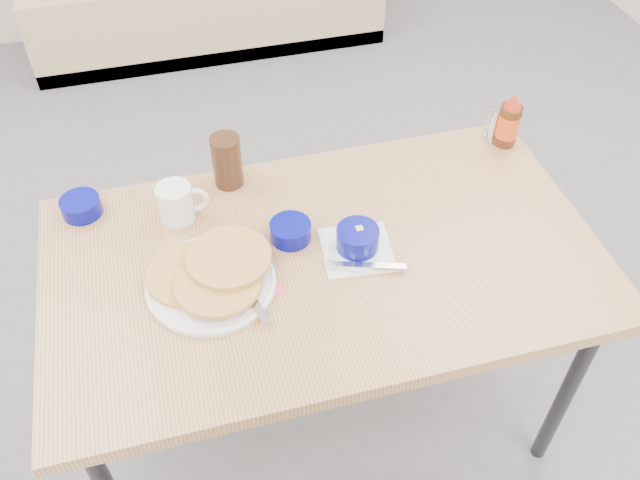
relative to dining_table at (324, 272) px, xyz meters
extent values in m
plane|color=slate|center=(0.00, -0.25, -0.70)|extent=(6.00, 6.00, 0.00)
cube|color=tan|center=(0.00, 2.47, -0.47)|extent=(1.90, 0.55, 0.45)
cube|color=#2D2D33|center=(0.00, 2.47, -0.66)|extent=(1.90, 0.55, 0.08)
cube|color=tan|center=(0.00, 0.00, 0.04)|extent=(1.40, 0.80, 0.04)
cylinder|color=#2D2D33|center=(0.62, -0.32, -0.34)|extent=(0.04, 0.04, 0.72)
cylinder|color=#2D2D33|center=(-0.62, 0.32, -0.34)|extent=(0.04, 0.04, 0.72)
cylinder|color=#2D2D33|center=(0.62, 0.32, -0.34)|extent=(0.04, 0.04, 0.72)
cylinder|color=white|center=(-0.29, -0.02, 0.07)|extent=(0.31, 0.31, 0.02)
cylinder|color=#E3B055|center=(-0.34, 0.01, 0.08)|extent=(0.21, 0.21, 0.01)
cylinder|color=#E3B055|center=(-0.28, -0.05, 0.10)|extent=(0.21, 0.21, 0.01)
cylinder|color=#E3B055|center=(-0.24, 0.01, 0.11)|extent=(0.21, 0.21, 0.01)
cube|color=silver|center=(-0.20, -0.11, 0.08)|extent=(0.05, 0.14, 0.01)
cylinder|color=white|center=(-0.34, 0.24, 0.11)|extent=(0.09, 0.09, 0.10)
cylinder|color=black|center=(-0.34, 0.24, 0.16)|extent=(0.08, 0.08, 0.00)
torus|color=white|center=(-0.29, 0.23, 0.11)|extent=(0.08, 0.02, 0.08)
cube|color=white|center=(0.09, 0.00, 0.06)|extent=(0.19, 0.19, 0.00)
cylinder|color=white|center=(0.09, 0.00, 0.07)|extent=(0.17, 0.17, 0.01)
cylinder|color=#05087A|center=(0.09, 0.00, 0.11)|extent=(0.11, 0.11, 0.06)
cylinder|color=white|center=(0.09, 0.00, 0.13)|extent=(0.10, 0.10, 0.01)
cube|color=#F4DB60|center=(0.09, 0.00, 0.13)|extent=(0.02, 0.02, 0.01)
cube|color=silver|center=(0.09, -0.07, 0.08)|extent=(0.19, 0.08, 0.00)
cylinder|color=#05087A|center=(-0.59, 0.32, 0.09)|extent=(0.11, 0.11, 0.05)
cylinder|color=#05087A|center=(-0.07, 0.08, 0.09)|extent=(0.11, 0.11, 0.05)
cylinder|color=#382011|center=(-0.18, 0.34, 0.14)|extent=(0.08, 0.08, 0.15)
cube|color=silver|center=(0.64, 0.34, 0.06)|extent=(0.09, 0.06, 0.00)
cylinder|color=silver|center=(0.61, 0.32, 0.12)|extent=(0.01, 0.01, 0.10)
cylinder|color=silver|center=(0.68, 0.33, 0.12)|extent=(0.01, 0.01, 0.10)
cylinder|color=silver|center=(0.60, 0.35, 0.12)|extent=(0.01, 0.01, 0.10)
cylinder|color=silver|center=(0.67, 0.36, 0.12)|extent=(0.01, 0.01, 0.10)
cylinder|color=silver|center=(0.62, 0.34, 0.10)|extent=(0.03, 0.03, 0.07)
cylinder|color=#3F3326|center=(0.66, 0.34, 0.10)|extent=(0.03, 0.03, 0.07)
cylinder|color=#47230F|center=(0.64, 0.30, 0.13)|extent=(0.06, 0.06, 0.13)
cylinder|color=orange|center=(0.64, 0.30, 0.13)|extent=(0.07, 0.07, 0.07)
cone|color=red|center=(0.64, 0.30, 0.21)|extent=(0.05, 0.05, 0.04)
cube|color=#EE4F72|center=(-0.14, -0.08, 0.06)|extent=(0.05, 0.04, 0.00)
camera|label=1|loc=(-0.31, -1.11, 1.32)|focal=38.00mm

